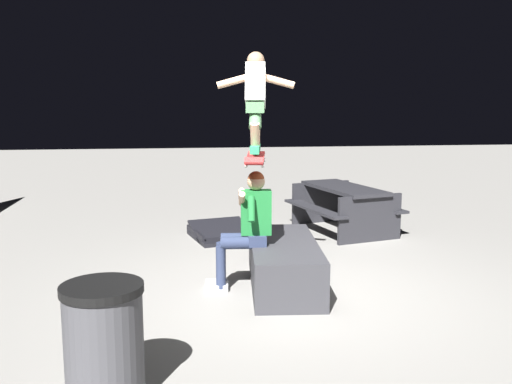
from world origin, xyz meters
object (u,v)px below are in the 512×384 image
skateboard (255,158)px  kicker_ramp (223,235)px  skater_airborne (256,97)px  trash_bin (104,343)px  person_sitting_on_ledge (246,224)px  ledge_box_main (284,264)px  picnic_table_back (344,201)px

skateboard → kicker_ramp: skateboard is taller
kicker_ramp → skateboard: bearing=-174.7°
skater_airborne → kicker_ramp: bearing=5.7°
trash_bin → kicker_ramp: bearing=-14.1°
person_sitting_on_ledge → trash_bin: 2.66m
ledge_box_main → picnic_table_back: picnic_table_back is taller
ledge_box_main → kicker_ramp: ledge_box_main is taller
skater_airborne → trash_bin: (-2.50, 1.41, -1.74)m
person_sitting_on_ledge → kicker_ramp: bearing=2.2°
trash_bin → ledge_box_main: bearing=-36.3°
person_sitting_on_ledge → trash_bin: person_sitting_on_ledge is taller
skateboard → picnic_table_back: 3.25m
skater_airborne → trash_bin: skater_airborne is taller
skater_airborne → picnic_table_back: 3.48m
person_sitting_on_ledge → picnic_table_back: 3.30m
ledge_box_main → skateboard: bearing=74.8°
ledge_box_main → skateboard: skateboard is taller
skateboard → ledge_box_main: bearing=-105.2°
skateboard → kicker_ramp: (2.30, 0.21, -1.43)m
ledge_box_main → person_sitting_on_ledge: person_sitting_on_ledge is taller
skateboard → skater_airborne: (0.06, -0.01, 0.69)m
trash_bin → picnic_table_back: bearing=-32.8°
skateboard → trash_bin: skateboard is taller
skater_airborne → picnic_table_back: (2.47, -1.79, -1.67)m
skateboard → picnic_table_back: (2.53, -1.80, -0.99)m
ledge_box_main → skater_airborne: size_ratio=1.67×
picnic_table_back → skater_airborne: bearing=144.2°
person_sitting_on_ledge → skater_airborne: 1.43m
kicker_ramp → trash_bin: 4.90m
trash_bin → skater_airborne: bearing=-29.5°
kicker_ramp → picnic_table_back: (0.23, -2.01, 0.45)m
skater_airborne → skateboard: bearing=170.5°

